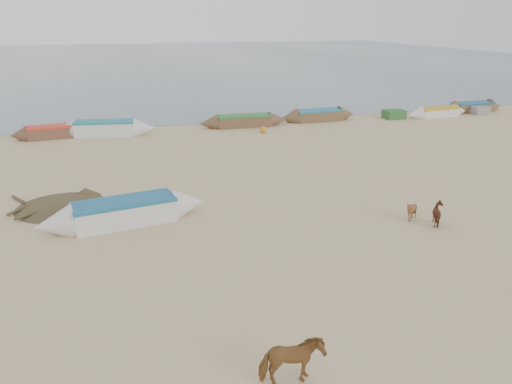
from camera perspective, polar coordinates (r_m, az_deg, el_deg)
The scene contains 9 objects.
ground at distance 15.98m, azimuth 4.24°, elevation -7.96°, with size 140.00×140.00×0.00m, color tan.
sea at distance 95.62m, azimuth -14.26°, elevation 14.41°, with size 160.00×160.00×0.00m, color slate.
cow_adult at distance 10.95m, azimuth 4.06°, elevation -18.77°, with size 0.61×1.34×1.13m, color brown.
calf_front at distance 19.78m, azimuth 17.33°, elevation -2.06°, with size 0.63×0.71×0.78m, color brown.
calf_right at distance 19.70m, azimuth 20.27°, elevation -2.40°, with size 0.83×0.71×0.84m, color brown.
near_canoe at distance 19.22m, azimuth -14.79°, elevation -2.20°, with size 6.29×1.33×0.93m, color silver, non-canonical shape.
debris_pile at distance 21.76m, azimuth -21.36°, elevation -1.05°, with size 3.64×3.64×0.44m, color brown.
waterline_canoes at distance 34.68m, azimuth -8.58°, elevation 7.68°, with size 54.52×4.13×0.99m.
beach_clutter at distance 35.02m, azimuth 0.44°, elevation 7.80°, with size 47.46×3.82×0.64m.
Camera 1 is at (-5.26, -13.19, 7.32)m, focal length 35.00 mm.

